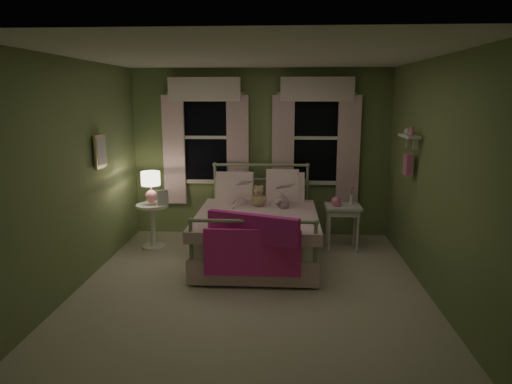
# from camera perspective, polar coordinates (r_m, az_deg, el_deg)

# --- Properties ---
(room_shell) EXTENTS (4.20, 4.20, 4.20)m
(room_shell) POSITION_cam_1_polar(r_m,az_deg,el_deg) (5.09, -0.59, 1.92)
(room_shell) COLOR beige
(room_shell) RESTS_ON ground
(bed) EXTENTS (1.58, 2.04, 1.18)m
(bed) POSITION_cam_1_polar(r_m,az_deg,el_deg) (6.21, 0.23, -5.00)
(bed) COLOR white
(bed) RESTS_ON ground
(pink_throw) EXTENTS (1.10, 0.47, 0.71)m
(pink_throw) POSITION_cam_1_polar(r_m,az_deg,el_deg) (5.17, -0.44, -5.79)
(pink_throw) COLOR #D32998
(pink_throw) RESTS_ON bed
(child_left) EXTENTS (0.28, 0.21, 0.71)m
(child_left) POSITION_cam_1_polar(r_m,az_deg,el_deg) (6.51, -2.06, 0.78)
(child_left) COLOR #F7D1DD
(child_left) RESTS_ON bed
(child_right) EXTENTS (0.38, 0.32, 0.68)m
(child_right) POSITION_cam_1_polar(r_m,az_deg,el_deg) (6.49, 2.87, 0.60)
(child_right) COLOR #F7D1DD
(child_right) RESTS_ON bed
(book_left) EXTENTS (0.23, 0.18, 0.26)m
(book_left) POSITION_cam_1_polar(r_m,az_deg,el_deg) (6.26, -2.28, 0.68)
(book_left) COLOR beige
(book_left) RESTS_ON child_left
(book_right) EXTENTS (0.22, 0.18, 0.26)m
(book_right) POSITION_cam_1_polar(r_m,az_deg,el_deg) (6.24, 2.85, 0.24)
(book_right) COLOR beige
(book_right) RESTS_ON child_right
(teddy_bear) EXTENTS (0.24, 0.20, 0.32)m
(teddy_bear) POSITION_cam_1_polar(r_m,az_deg,el_deg) (6.37, 0.32, -0.69)
(teddy_bear) COLOR tan
(teddy_bear) RESTS_ON bed
(nightstand_left) EXTENTS (0.46, 0.46, 0.65)m
(nightstand_left) POSITION_cam_1_polar(r_m,az_deg,el_deg) (6.80, -12.81, -3.40)
(nightstand_left) COLOR white
(nightstand_left) RESTS_ON ground
(table_lamp) EXTENTS (0.27, 0.27, 0.45)m
(table_lamp) POSITION_cam_1_polar(r_m,az_deg,el_deg) (6.69, -13.02, 1.03)
(table_lamp) COLOR pink
(table_lamp) RESTS_ON nightstand_left
(book_nightstand) EXTENTS (0.22, 0.26, 0.02)m
(book_nightstand) POSITION_cam_1_polar(r_m,az_deg,el_deg) (6.64, -12.26, -1.61)
(book_nightstand) COLOR beige
(book_nightstand) RESTS_ON nightstand_left
(nightstand_right) EXTENTS (0.50, 0.40, 0.64)m
(nightstand_right) POSITION_cam_1_polar(r_m,az_deg,el_deg) (6.66, 10.79, -2.48)
(nightstand_right) COLOR white
(nightstand_right) RESTS_ON ground
(pink_toy) EXTENTS (0.14, 0.18, 0.14)m
(pink_toy) POSITION_cam_1_polar(r_m,az_deg,el_deg) (6.60, 9.99, -1.16)
(pink_toy) COLOR pink
(pink_toy) RESTS_ON nightstand_right
(bud_vase) EXTENTS (0.06, 0.06, 0.28)m
(bud_vase) POSITION_cam_1_polar(r_m,az_deg,el_deg) (6.67, 11.84, -0.39)
(bud_vase) COLOR white
(bud_vase) RESTS_ON nightstand_right
(window_left) EXTENTS (1.34, 0.13, 1.96)m
(window_left) POSITION_cam_1_polar(r_m,az_deg,el_deg) (7.15, -6.33, 7.36)
(window_left) COLOR black
(window_left) RESTS_ON room_shell
(window_right) EXTENTS (1.34, 0.13, 1.96)m
(window_right) POSITION_cam_1_polar(r_m,az_deg,el_deg) (7.07, 7.50, 7.28)
(window_right) COLOR black
(window_right) RESTS_ON room_shell
(wall_shelf) EXTENTS (0.15, 0.50, 0.60)m
(wall_shelf) POSITION_cam_1_polar(r_m,az_deg,el_deg) (5.94, 18.55, 4.94)
(wall_shelf) COLOR white
(wall_shelf) RESTS_ON room_shell
(framed_picture) EXTENTS (0.03, 0.32, 0.42)m
(framed_picture) POSITION_cam_1_polar(r_m,az_deg,el_deg) (6.09, -18.87, 4.84)
(framed_picture) COLOR beige
(framed_picture) RESTS_ON room_shell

